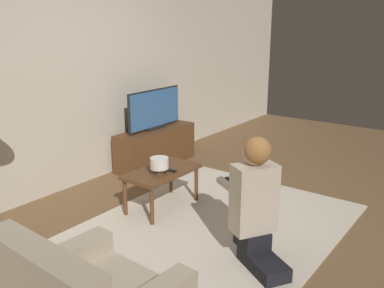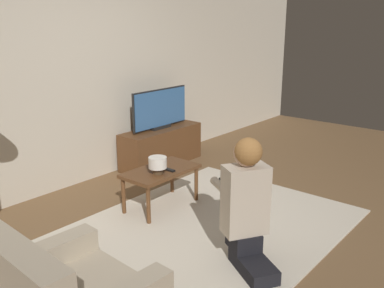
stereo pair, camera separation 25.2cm
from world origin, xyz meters
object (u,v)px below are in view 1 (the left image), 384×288
at_px(coffee_table, 162,175).
at_px(person_kneeling, 255,200).
at_px(table_lamp, 159,164).
at_px(tv, 155,109).

relative_size(coffee_table, person_kneeling, 0.77).
bearing_deg(table_lamp, tv, 42.78).
bearing_deg(table_lamp, coffee_table, 30.97).
xyz_separation_m(person_kneeling, table_lamp, (0.23, 1.17, -0.01)).
distance_m(tv, coffee_table, 1.45).
xyz_separation_m(coffee_table, person_kneeling, (-0.34, -1.24, 0.17)).
relative_size(coffee_table, table_lamp, 4.39).
relative_size(tv, person_kneeling, 0.93).
xyz_separation_m(tv, person_kneeling, (-1.35, -2.21, -0.23)).
bearing_deg(person_kneeling, coffee_table, -73.84).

